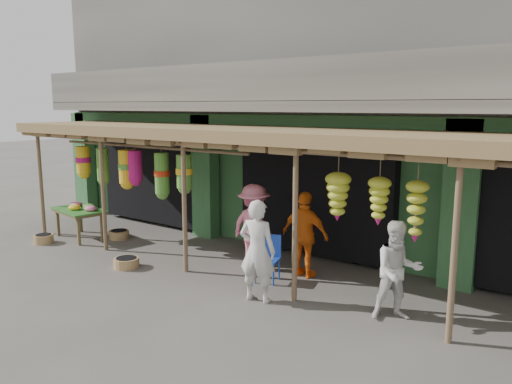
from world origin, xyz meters
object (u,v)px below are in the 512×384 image
Objects in this scene: blue_chair at (269,255)px; person_shopper at (254,227)px; flower_table at (80,211)px; person_right at (398,271)px; person_vendor at (305,235)px; person_front at (257,251)px.

person_shopper is (-0.64, 0.41, 0.37)m from blue_chair.
person_right reaches higher than flower_table.
person_right is 3.26m from person_shopper.
person_shopper is (4.78, 0.69, 0.16)m from flower_table.
person_shopper is at bearing 17.91° from flower_table.
person_vendor is at bearing 35.85° from blue_chair.
blue_chair is 0.52× the size of person_vendor.
blue_chair is at bearing -77.53° from person_front.
blue_chair is 0.79m from person_vendor.
flower_table is 0.94× the size of person_vendor.
person_shopper is at bearing 131.43° from blue_chair.
person_front reaches higher than blue_chair.
person_shopper is (-1.08, -0.16, 0.03)m from person_vendor.
flower_table is 5.92m from person_vendor.
person_shopper reaches higher than blue_chair.
person_vendor is (0.44, 0.56, 0.34)m from blue_chair.
flower_table is 0.90× the size of person_front.
blue_chair is at bearing 52.25° from person_vendor.
person_right is (7.97, 0.03, 0.08)m from flower_table.
flower_table is 7.97m from person_right.
person_front is 2.23m from person_right.
flower_table and blue_chair have the same top height.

